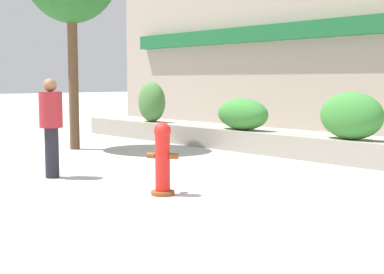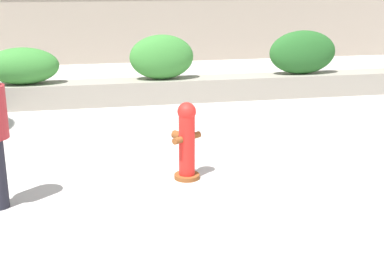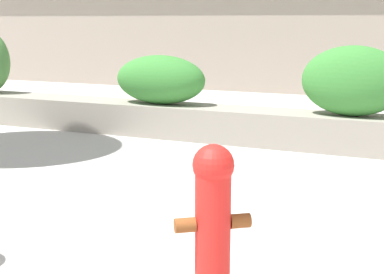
% 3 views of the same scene
% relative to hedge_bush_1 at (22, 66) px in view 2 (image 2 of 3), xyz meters
% --- Properties ---
extents(ground_plane, '(120.00, 120.00, 0.00)m').
position_rel_hedge_bush_1_xyz_m(ground_plane, '(2.84, -6.00, -0.88)').
color(ground_plane, '#BCB7B2').
extents(planter_wall_low, '(18.00, 0.70, 0.50)m').
position_rel_hedge_bush_1_xyz_m(planter_wall_low, '(2.84, 0.00, -0.63)').
color(planter_wall_low, gray).
rests_on(planter_wall_low, ground).
extents(hedge_bush_1, '(1.49, 0.70, 0.77)m').
position_rel_hedge_bush_1_xyz_m(hedge_bush_1, '(0.00, 0.00, 0.00)').
color(hedge_bush_1, '#387F33').
rests_on(hedge_bush_1, planter_wall_low).
extents(hedge_bush_2, '(1.40, 0.65, 0.97)m').
position_rel_hedge_bush_1_xyz_m(hedge_bush_2, '(2.91, 0.00, 0.10)').
color(hedge_bush_2, '#387F33').
rests_on(hedge_bush_2, planter_wall_low).
extents(hedge_bush_3, '(1.58, 0.56, 0.99)m').
position_rel_hedge_bush_1_xyz_m(hedge_bush_3, '(6.16, 0.00, 0.11)').
color(hedge_bush_3, '#235B23').
rests_on(hedge_bush_3, planter_wall_low).
extents(fire_hydrant, '(0.49, 0.49, 1.08)m').
position_rel_hedge_bush_1_xyz_m(fire_hydrant, '(2.57, -4.68, -0.33)').
color(fire_hydrant, brown).
rests_on(fire_hydrant, ground).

